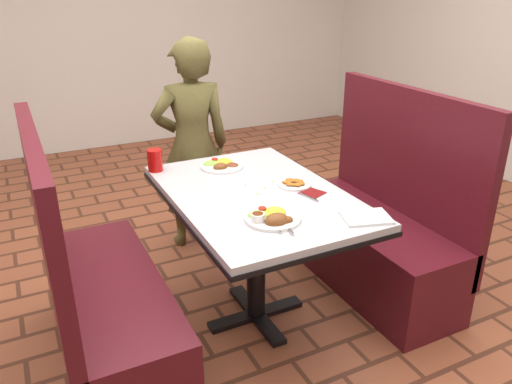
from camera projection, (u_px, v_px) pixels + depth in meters
dining_table at (256, 210)px, 2.51m from camera, size 0.81×1.21×0.75m
booth_bench_left at (102, 306)px, 2.31m from camera, size 0.47×1.20×1.17m
booth_bench_right at (376, 234)px, 2.96m from camera, size 0.47×1.20×1.17m
diner_person at (192, 146)px, 3.30m from camera, size 0.55×0.39×1.41m
near_dinner_plate at (272, 215)px, 2.17m from camera, size 0.25×0.25×0.08m
far_dinner_plate at (222, 163)px, 2.79m from camera, size 0.24×0.24×0.06m
plantain_plate at (294, 184)px, 2.54m from camera, size 0.17×0.17×0.03m
maroon_napkin at (312, 193)px, 2.45m from camera, size 0.14×0.14×0.00m
spoon_utensil at (309, 197)px, 2.40m from camera, size 0.04×0.12×0.00m
red_tumbler at (155, 160)px, 2.72m from camera, size 0.08×0.08×0.12m
paper_napkin at (366, 217)px, 2.19m from camera, size 0.24×0.21×0.01m
knife_utensil at (286, 225)px, 2.12m from camera, size 0.04×0.17×0.00m
fork_utensil at (274, 225)px, 2.12m from camera, size 0.02×0.15×0.00m
lettuce_shreds at (258, 186)px, 2.53m from camera, size 0.28×0.32×0.00m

